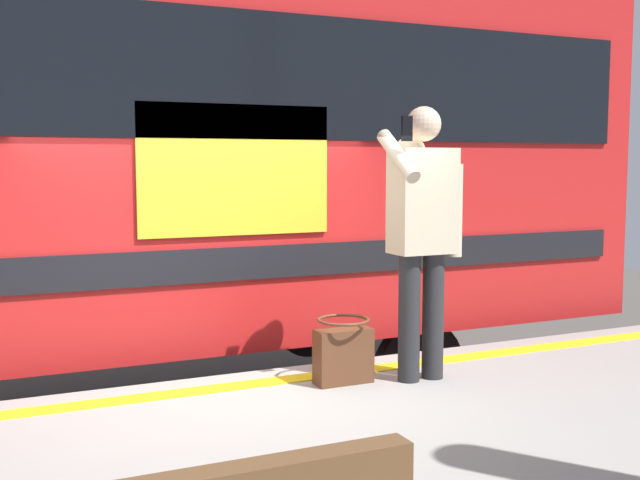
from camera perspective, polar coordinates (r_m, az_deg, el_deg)
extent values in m
cube|color=yellow|center=(5.01, -5.93, -10.52)|extent=(13.53, 0.16, 0.01)
cube|color=slate|center=(6.63, -10.12, -14.35)|extent=(17.95, 0.08, 0.16)
cube|color=slate|center=(7.95, -12.79, -10.96)|extent=(17.95, 0.08, 0.16)
cube|color=gold|center=(5.57, -6.14, 5.10)|extent=(1.41, 0.02, 0.93)
cylinder|color=black|center=(6.83, 7.22, -9.29)|extent=(0.84, 0.12, 0.84)
cylinder|color=black|center=(8.84, -0.84, -5.80)|extent=(0.84, 0.12, 0.84)
cylinder|color=#262628|center=(5.13, 8.25, -5.48)|extent=(0.14, 0.14, 0.82)
cylinder|color=#262628|center=(5.04, 6.53, -5.67)|extent=(0.14, 0.14, 0.82)
cube|color=beige|center=(4.99, 7.51, 2.84)|extent=(0.40, 0.24, 0.67)
sphere|color=beige|center=(5.12, 6.59, 6.44)|extent=(0.20, 0.20, 0.20)
sphere|color=beige|center=(4.99, 7.58, 8.40)|extent=(0.22, 0.22, 0.22)
cylinder|color=beige|center=(5.13, 9.86, 2.14)|extent=(0.09, 0.09, 0.60)
cylinder|color=beige|center=(4.80, 5.73, 6.14)|extent=(0.09, 0.42, 0.33)
cube|color=black|center=(4.72, 6.37, 8.09)|extent=(0.07, 0.02, 0.15)
cube|color=#59331E|center=(5.01, 1.72, -8.48)|extent=(0.37, 0.15, 0.35)
torus|color=#59331E|center=(4.96, 1.73, -5.85)|extent=(0.33, 0.33, 0.02)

